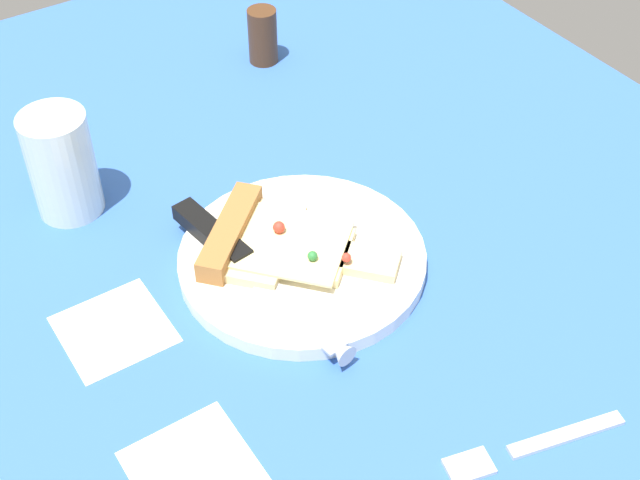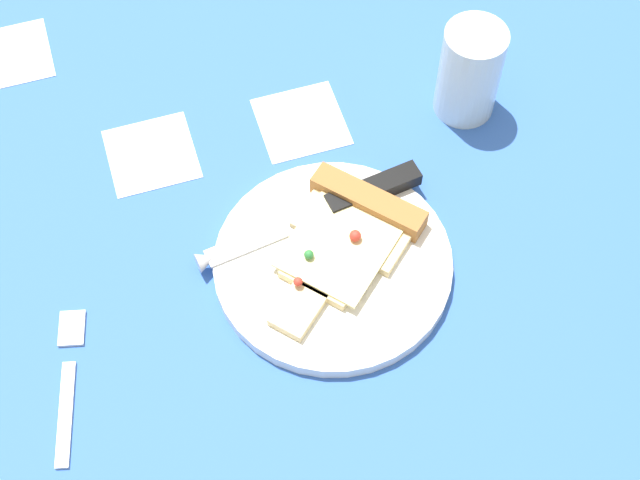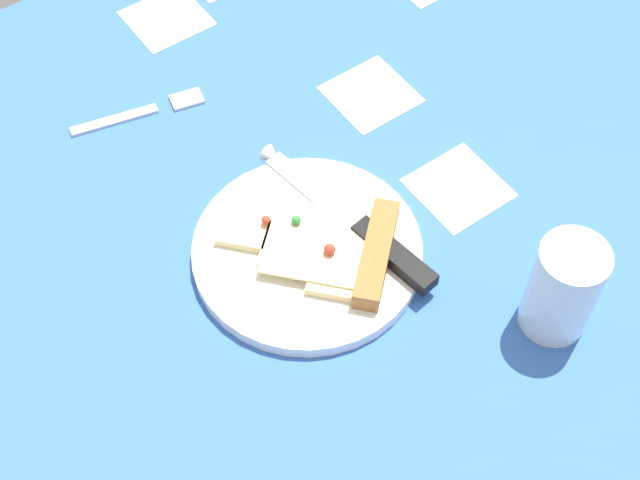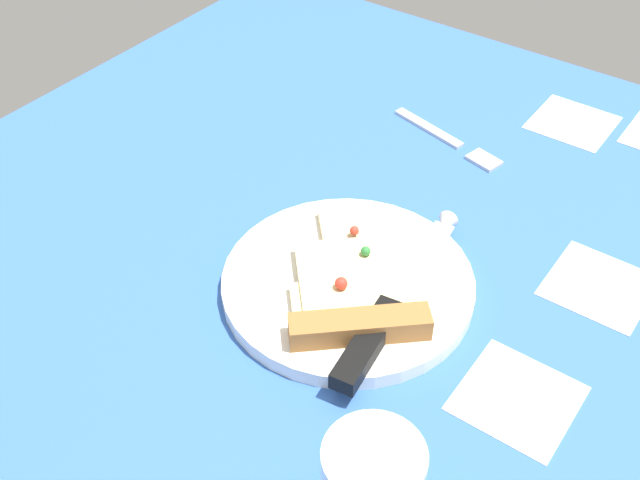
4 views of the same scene
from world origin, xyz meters
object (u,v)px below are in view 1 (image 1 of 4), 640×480
(drinking_glass, at_px, (62,164))
(pepper_shaker, at_px, (263,36))
(knife, at_px, (241,261))
(plate, at_px, (302,259))
(pizza_slice, at_px, (275,243))
(fork, at_px, (527,446))

(drinking_glass, distance_m, pepper_shaker, 0.33)
(knife, xyz_separation_m, drinking_glass, (0.10, -0.18, 0.03))
(plate, relative_size, pizza_slice, 1.28)
(pizza_slice, bearing_deg, fork, 58.72)
(drinking_glass, bearing_deg, pepper_shaker, -156.48)
(knife, bearing_deg, pepper_shaker, -131.60)
(pepper_shaker, bearing_deg, pizza_slice, 61.28)
(pizza_slice, relative_size, pepper_shaker, 2.64)
(pepper_shaker, distance_m, fork, 0.61)
(plate, height_order, drinking_glass, drinking_glass)
(plate, bearing_deg, knife, -16.85)
(fork, bearing_deg, knife, 31.64)
(drinking_glass, relative_size, pepper_shaker, 1.61)
(drinking_glass, xyz_separation_m, fork, (-0.19, 0.46, -0.05))
(plate, distance_m, pepper_shaker, 0.36)
(pizza_slice, distance_m, pepper_shaker, 0.35)
(plate, bearing_deg, drinking_glass, -52.69)
(knife, height_order, pepper_shaker, pepper_shaker)
(pizza_slice, distance_m, drinking_glass, 0.22)
(pizza_slice, bearing_deg, pepper_shaker, -160.85)
(pizza_slice, distance_m, knife, 0.04)
(drinking_glass, height_order, pepper_shaker, drinking_glass)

